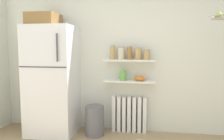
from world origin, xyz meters
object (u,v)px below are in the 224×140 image
Objects in this scene: shelf_bowl at (140,78)px; hanging_fruit_basket at (222,16)px; storage_jar_2 at (130,53)px; storage_jar_4 at (147,55)px; storage_jar_3 at (138,54)px; storage_jar_0 at (113,52)px; refrigerator at (52,78)px; vase at (123,75)px; storage_jar_1 at (121,53)px; trash_bin at (95,121)px; radiator at (129,114)px.

shelf_bowl is 1.44m from hanging_fruit_basket.
storage_jar_2 is 0.27m from storage_jar_4.
storage_jar_3 is (0.14, -0.00, -0.01)m from storage_jar_2.
storage_jar_3 is at bearing 0.00° from storage_jar_0.
storage_jar_0 is at bearing 12.41° from refrigerator.
vase is at bearing 162.79° from hanging_fruit_basket.
storage_jar_1 is 1.06× the size of storage_jar_3.
refrigerator is at bearing -179.65° from trash_bin.
radiator is 1.01m from storage_jar_3.
shelf_bowl is (-0.10, -0.00, -0.37)m from storage_jar_4.
storage_jar_2 is 1.38m from hanging_fruit_basket.
storage_jar_1 is 0.36m from vase.
storage_jar_1 is at bearing -180.00° from storage_jar_3.
trash_bin is 1.53× the size of hanging_fruit_basket.
storage_jar_3 is at bearing 8.75° from refrigerator.
storage_jar_0 is 1.26× the size of shelf_bowl.
storage_jar_2 is 0.14m from storage_jar_3.
storage_jar_4 is at bearing 7.96° from refrigerator.
storage_jar_4 is at bearing 0.00° from storage_jar_2.
storage_jar_2 is at bearing 180.00° from storage_jar_4.
radiator is 2.83× the size of storage_jar_1.
storage_jar_1 is at bearing -180.00° from shelf_bowl.
storage_jar_3 is (1.35, 0.21, 0.38)m from refrigerator.
storage_jar_4 is at bearing 0.00° from storage_jar_0.
refrigerator is 2.60m from hanging_fruit_basket.
radiator is 1.01m from storage_jar_1.
storage_jar_0 is 0.60m from shelf_bowl.
storage_jar_3 is at bearing 0.00° from storage_jar_1.
vase is (-0.24, 0.00, -0.35)m from storage_jar_3.
vase is at bearing 180.00° from storage_jar_3.
storage_jar_4 is at bearing 0.00° from storage_jar_1.
shelf_bowl is (0.03, 0.00, -0.39)m from storage_jar_3.
storage_jar_2 is at bearing 0.00° from storage_jar_1.
radiator is at bearing 90.00° from storage_jar_2.
radiator is 3.60× the size of storage_jar_4.
radiator is 0.58m from trash_bin.
storage_jar_0 is at bearing 164.63° from hanging_fruit_basket.
shelf_bowl is at bearing 0.00° from storage_jar_1.
refrigerator reaches higher than storage_jar_2.
shelf_bowl is (0.44, 0.00, -0.41)m from storage_jar_0.
radiator is 0.65m from vase.
storage_jar_0 is at bearing 180.00° from storage_jar_3.
shelf_bowl is (0.27, 0.00, -0.04)m from vase.
storage_jar_0 is 0.41m from vase.
hanging_fruit_basket is at bearing -23.37° from storage_jar_4.
shelf_bowl is at bearing 0.00° from storage_jar_0.
vase is (1.11, 0.21, 0.03)m from refrigerator.
storage_jar_1 is at bearing 10.90° from refrigerator.
storage_jar_0 is at bearing 180.00° from shelf_bowl.
storage_jar_3 is 0.41× the size of trash_bin.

